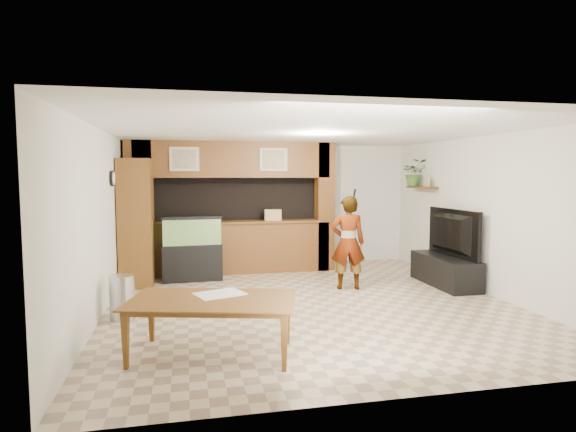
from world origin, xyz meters
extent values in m
plane|color=tan|center=(0.00, 0.00, 0.00)|extent=(6.50, 6.50, 0.00)
plane|color=white|center=(0.00, 0.00, 2.60)|extent=(6.50, 6.50, 0.00)
plane|color=beige|center=(0.00, 3.25, 1.30)|extent=(6.00, 0.00, 6.00)
plane|color=beige|center=(-3.00, 0.00, 1.30)|extent=(0.00, 6.50, 6.50)
plane|color=beige|center=(3.00, 0.00, 1.30)|extent=(0.00, 6.50, 6.50)
cube|color=brown|center=(-0.90, 2.45, 0.50)|extent=(3.80, 0.35, 1.00)
cube|color=brown|center=(-0.90, 2.45, 1.02)|extent=(3.80, 0.43, 0.04)
cube|color=brown|center=(-0.90, 2.45, 2.25)|extent=(3.80, 0.35, 0.70)
cube|color=brown|center=(-2.70, 2.45, 1.30)|extent=(0.50, 0.35, 2.60)
cube|color=brown|center=(0.95, 2.45, 1.30)|extent=(0.35, 0.35, 2.60)
cube|color=black|center=(-0.90, 3.00, 1.45)|extent=(4.20, 0.45, 0.85)
cube|color=tan|center=(-1.85, 2.26, 2.25)|extent=(0.55, 0.03, 0.45)
cube|color=tan|center=(-1.85, 2.24, 2.25)|extent=(0.43, 0.01, 0.35)
cube|color=tan|center=(-0.15, 2.26, 2.25)|extent=(0.55, 0.03, 0.45)
cube|color=tan|center=(-0.15, 2.24, 2.25)|extent=(0.43, 0.01, 0.35)
cylinder|color=black|center=(-2.97, 1.00, 1.90)|extent=(0.04, 0.25, 0.25)
cylinder|color=white|center=(-2.94, 1.00, 1.90)|extent=(0.01, 0.21, 0.21)
cube|color=brown|center=(2.85, 1.95, 1.70)|extent=(0.25, 0.90, 0.04)
cube|color=brown|center=(-2.70, 1.85, 1.12)|extent=(0.56, 0.91, 2.24)
cylinder|color=#B2B2B7|center=(-2.70, -0.33, 0.31)|extent=(0.33, 0.33, 0.61)
cube|color=black|center=(-1.74, 1.95, 0.34)|extent=(1.09, 0.41, 0.68)
cube|color=#348244|center=(-1.74, 1.95, 0.91)|extent=(1.04, 0.38, 0.47)
cube|color=black|center=(-1.74, 1.95, 1.18)|extent=(1.09, 0.41, 0.05)
cube|color=black|center=(2.65, 0.62, 0.26)|extent=(0.57, 1.55, 0.52)
imported|color=black|center=(2.65, 0.62, 0.93)|extent=(0.26, 1.46, 0.84)
cube|color=tan|center=(2.85, 1.73, 1.82)|extent=(0.06, 0.15, 0.19)
imported|color=#356026|center=(2.82, 2.22, 2.00)|extent=(0.61, 0.57, 0.55)
imported|color=tan|center=(0.86, 0.73, 0.80)|extent=(0.65, 0.50, 1.60)
cylinder|color=black|center=(0.91, 0.57, 1.65)|extent=(0.03, 0.10, 0.15)
imported|color=brown|center=(-1.59, -1.91, 0.31)|extent=(1.97, 1.40, 0.63)
cube|color=silver|center=(-1.48, -1.69, 0.63)|extent=(0.62, 0.54, 0.01)
cube|color=tan|center=(-0.13, 2.45, 1.15)|extent=(0.36, 0.27, 0.22)
camera|label=1|loc=(-1.83, -7.03, 1.97)|focal=30.00mm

